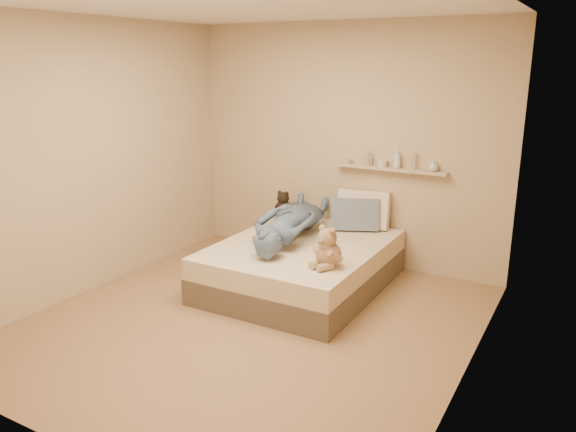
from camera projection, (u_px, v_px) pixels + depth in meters
The scene contains 10 objects.
room at pixel (248, 175), 4.52m from camera, with size 3.80×3.80×3.80m.
bed at pixel (302, 265), 5.59m from camera, with size 1.50×1.90×0.45m.
game_console at pixel (261, 241), 5.15m from camera, with size 0.16×0.09×0.05m.
teddy_bear at pixel (327, 250), 4.86m from camera, with size 0.29×0.31×0.38m.
dark_plush at pixel (283, 206), 6.40m from camera, with size 0.21×0.21×0.32m.
pillow_cream at pixel (363, 209), 6.03m from camera, with size 0.55×0.16×0.40m, color beige.
pillow_grey at pixel (355, 214), 5.94m from camera, with size 0.50×0.14×0.34m, color slate.
person at pixel (290, 221), 5.65m from camera, with size 0.57×1.55×0.37m, color slate.
wall_shelf at pixel (390, 169), 5.85m from camera, with size 1.20×0.12×0.03m, color tan.
shelf_bottles at pixel (396, 161), 5.80m from camera, with size 1.02×0.13×0.20m.
Camera 1 is at (2.47, -3.71, 2.19)m, focal length 35.00 mm.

